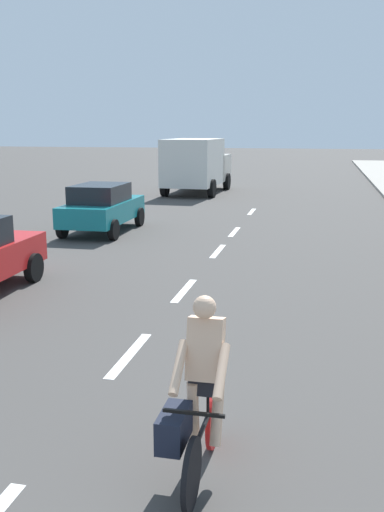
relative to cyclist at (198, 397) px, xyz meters
name	(u,v)px	position (x,y,z in m)	size (l,w,h in m)	color
ground_plane	(239,226)	(-1.64, 14.82, -0.83)	(160.00, 160.00, 0.00)	#423F3D
lane_stripe_2	(129,354)	(-1.64, 2.80, -0.83)	(0.16, 1.80, 0.01)	white
lane_stripe_3	(184,290)	(-1.64, 6.41, -0.83)	(0.16, 1.80, 0.01)	white
lane_stripe_4	(218,251)	(-1.64, 10.48, -0.83)	(0.16, 1.80, 0.01)	white
lane_stripe_5	(234,232)	(-1.64, 13.60, -0.83)	(0.16, 1.80, 0.01)	white
lane_stripe_6	(252,212)	(-1.64, 18.43, -0.83)	(0.16, 1.80, 0.01)	white
cyclist	(198,397)	(0.00, 0.00, 0.00)	(0.62, 1.71, 1.82)	black
parked_car_teal	(102,207)	(-5.85, 12.67, 0.01)	(1.88, 3.98, 1.57)	#14727A
delivery_truck	(197,164)	(-5.27, 24.74, 0.67)	(2.82, 6.31, 2.80)	beige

